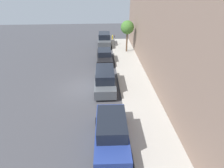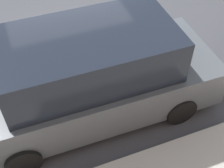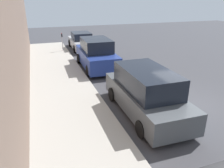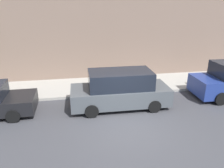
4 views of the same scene
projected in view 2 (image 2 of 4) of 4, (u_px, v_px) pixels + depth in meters
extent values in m
plane|color=#424247|center=(66.00, 47.00, 7.86)|extent=(60.00, 60.00, 0.00)
cube|color=#4C5156|center=(90.00, 88.00, 6.02)|extent=(1.96, 4.92, 0.84)
cube|color=black|center=(88.00, 55.00, 5.41)|extent=(1.71, 3.12, 0.84)
cylinder|color=black|center=(141.00, 53.00, 7.21)|extent=(0.22, 0.64, 0.64)
cylinder|color=black|center=(180.00, 110.00, 6.06)|extent=(0.22, 0.64, 0.64)
cylinder|color=black|center=(8.00, 88.00, 6.46)|extent=(0.22, 0.64, 0.64)
cylinder|color=black|center=(23.00, 160.00, 5.30)|extent=(0.22, 0.64, 0.64)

